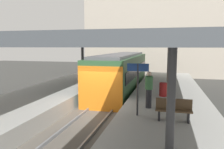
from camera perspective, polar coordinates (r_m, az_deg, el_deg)
ground_plane at (r=12.20m, az=-4.20°, el=-11.39°), size 80.00×80.00×0.00m
platform_left at (r=13.69m, az=-19.63°, el=-7.53°), size 4.40×28.00×1.00m
platform_right at (r=11.48m, az=14.39°, el=-10.20°), size 4.40×28.00×1.00m
track_ballast at (r=12.17m, az=-4.20°, el=-10.94°), size 3.20×28.00×0.20m
rail_near_side at (r=12.36m, az=-7.43°, el=-9.87°), size 0.08×28.00×0.14m
rail_far_side at (r=11.92m, az=-0.87°, el=-10.46°), size 0.08×28.00×0.14m
commuter_train at (r=18.32m, az=2.49°, el=0.50°), size 2.78×12.23×3.10m
canopy_left at (r=14.44m, az=-17.18°, el=8.40°), size 4.18×21.00×3.38m
canopy_right at (r=12.36m, az=14.89°, el=7.29°), size 4.18×21.00×3.07m
platform_bench at (r=9.05m, az=15.73°, el=-8.66°), size 1.40×0.41×0.86m
platform_sign at (r=9.19m, az=6.72°, el=-0.80°), size 0.90×0.08×2.21m
litter_bin at (r=13.21m, az=13.15°, el=-3.82°), size 0.44×0.44×0.80m
passenger_near_bench at (r=10.51m, az=9.57°, el=-3.77°), size 0.36×0.36×1.74m
station_building_backdrop at (r=31.05m, az=10.92°, el=10.17°), size 18.00×6.00×11.00m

